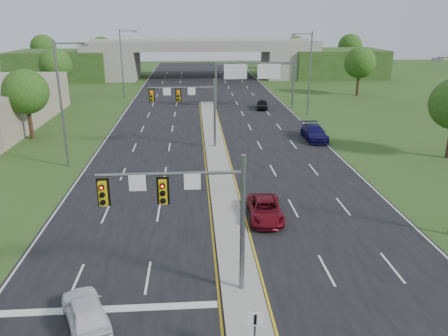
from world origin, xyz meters
TOP-DOWN VIEW (x-y plane):
  - ground at (0.00, 0.00)m, footprint 240.00×240.00m
  - road at (0.00, 35.00)m, footprint 24.00×160.00m
  - median at (0.00, 23.00)m, footprint 2.00×54.00m
  - lane_markings at (-0.60, 28.91)m, footprint 23.72×160.00m
  - signal_mast_near at (-2.26, -0.07)m, footprint 6.62×0.60m
  - signal_mast_far at (-2.26, 24.93)m, footprint 6.62×0.60m
  - keep_right_sign at (0.00, -4.53)m, footprint 0.60×0.13m
  - sign_gantry at (6.68, 44.92)m, footprint 11.58×0.44m
  - overpass at (0.00, 80.00)m, footprint 80.00×14.00m
  - lightpole_l_mid at (-13.30, 20.00)m, footprint 2.85×0.25m
  - lightpole_l_far at (-13.30, 55.00)m, footprint 2.85×0.25m
  - lightpole_r_far at (13.30, 40.00)m, footprint 2.85×0.25m
  - tree_l_near at (-20.00, 30.00)m, footprint 4.80×4.80m
  - tree_l_mid at (-24.00, 55.00)m, footprint 5.20×5.20m
  - tree_r_mid at (26.00, 55.00)m, footprint 5.20×5.20m
  - tree_back_a at (-38.00, 94.00)m, footprint 6.00×6.00m
  - tree_back_b at (-24.00, 94.00)m, footprint 5.60×5.60m
  - tree_back_c at (24.00, 94.00)m, footprint 5.60×5.60m
  - tree_back_d at (38.00, 94.00)m, footprint 6.00×6.00m
  - car_white at (-7.01, -2.00)m, footprint 3.11×4.32m
  - car_far_a at (2.45, 7.97)m, footprint 2.38×4.79m
  - car_far_b at (11.00, 27.31)m, footprint 2.28×5.43m
  - car_far_c at (7.93, 44.51)m, footprint 2.11×4.10m

SIDE VIEW (x-z plane):
  - ground at x=0.00m, z-range 0.00..0.00m
  - road at x=0.00m, z-range 0.00..0.02m
  - lane_markings at x=-0.60m, z-range 0.02..0.03m
  - median at x=0.00m, z-range 0.02..0.18m
  - car_far_a at x=2.45m, z-range 0.02..1.32m
  - car_far_c at x=7.93m, z-range 0.02..1.35m
  - car_white at x=-7.01m, z-range 0.02..1.39m
  - car_far_b at x=11.00m, z-range 0.02..1.59m
  - keep_right_sign at x=0.00m, z-range 0.42..2.62m
  - overpass at x=0.00m, z-range -0.50..7.60m
  - signal_mast_near at x=-2.26m, z-range 1.23..8.23m
  - signal_mast_far at x=-2.26m, z-range 1.23..8.23m
  - tree_l_near at x=-20.00m, z-range 1.38..8.98m
  - sign_gantry at x=6.68m, z-range 1.90..8.58m
  - tree_l_mid at x=-24.00m, z-range 1.44..9.57m
  - tree_r_mid at x=26.00m, z-range 1.44..9.57m
  - tree_back_b at x=-24.00m, z-range 1.35..9.67m
  - tree_back_c at x=24.00m, z-range 1.35..9.67m
  - tree_back_a at x=-38.00m, z-range 1.41..10.26m
  - tree_back_d at x=38.00m, z-range 1.41..10.26m
  - lightpole_l_mid at x=-13.30m, z-range 0.60..11.60m
  - lightpole_l_far at x=-13.30m, z-range 0.60..11.60m
  - lightpole_r_far at x=13.30m, z-range 0.60..11.60m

